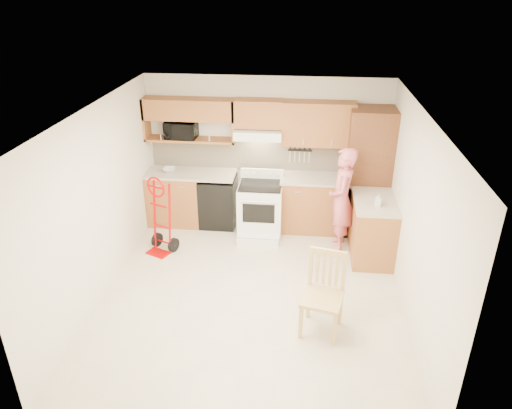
% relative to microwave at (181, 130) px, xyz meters
% --- Properties ---
extents(floor, '(4.00, 4.50, 0.02)m').
position_rel_microwave_xyz_m(floor, '(1.40, -2.08, -1.64)').
color(floor, beige).
rests_on(floor, ground).
extents(ceiling, '(4.00, 4.50, 0.02)m').
position_rel_microwave_xyz_m(ceiling, '(1.40, -2.08, 0.88)').
color(ceiling, white).
rests_on(ceiling, ground).
extents(wall_back, '(4.00, 0.02, 2.50)m').
position_rel_microwave_xyz_m(wall_back, '(1.40, 0.17, -0.38)').
color(wall_back, beige).
rests_on(wall_back, ground).
extents(wall_front, '(4.00, 0.02, 2.50)m').
position_rel_microwave_xyz_m(wall_front, '(1.40, -4.34, -0.38)').
color(wall_front, beige).
rests_on(wall_front, ground).
extents(wall_left, '(0.02, 4.50, 2.50)m').
position_rel_microwave_xyz_m(wall_left, '(-0.61, -2.08, -0.38)').
color(wall_left, beige).
rests_on(wall_left, ground).
extents(wall_right, '(0.02, 4.50, 2.50)m').
position_rel_microwave_xyz_m(wall_right, '(3.41, -2.08, -0.38)').
color(wall_right, beige).
rests_on(wall_right, ground).
extents(backsplash, '(3.92, 0.03, 0.55)m').
position_rel_microwave_xyz_m(backsplash, '(1.40, 0.15, -0.43)').
color(backsplash, beige).
rests_on(backsplash, wall_back).
extents(lower_cab_left, '(0.90, 0.60, 0.90)m').
position_rel_microwave_xyz_m(lower_cab_left, '(-0.15, -0.14, -1.18)').
color(lower_cab_left, '#9F5629').
rests_on(lower_cab_left, ground).
extents(dishwasher, '(0.60, 0.60, 0.85)m').
position_rel_microwave_xyz_m(dishwasher, '(0.60, -0.14, -1.21)').
color(dishwasher, black).
rests_on(dishwasher, ground).
extents(lower_cab_right, '(1.14, 0.60, 0.90)m').
position_rel_microwave_xyz_m(lower_cab_right, '(2.23, -0.14, -1.18)').
color(lower_cab_right, '#9F5629').
rests_on(lower_cab_right, ground).
extents(countertop_left, '(1.50, 0.63, 0.04)m').
position_rel_microwave_xyz_m(countertop_left, '(0.15, -0.13, -0.71)').
color(countertop_left, '#B7AE97').
rests_on(countertop_left, lower_cab_left).
extents(countertop_right, '(1.14, 0.63, 0.04)m').
position_rel_microwave_xyz_m(countertop_right, '(2.23, -0.13, -0.71)').
color(countertop_right, '#B7AE97').
rests_on(countertop_right, lower_cab_right).
extents(cab_return_right, '(0.60, 1.00, 0.90)m').
position_rel_microwave_xyz_m(cab_return_right, '(3.10, -0.94, -1.18)').
color(cab_return_right, '#9F5629').
rests_on(cab_return_right, ground).
extents(countertop_return, '(0.63, 1.00, 0.04)m').
position_rel_microwave_xyz_m(countertop_return, '(3.10, -0.94, -0.71)').
color(countertop_return, '#B7AE97').
rests_on(countertop_return, cab_return_right).
extents(pantry_tall, '(0.70, 0.60, 2.10)m').
position_rel_microwave_xyz_m(pantry_tall, '(3.05, -0.14, -0.58)').
color(pantry_tall, brown).
rests_on(pantry_tall, ground).
extents(upper_cab_left, '(1.50, 0.33, 0.34)m').
position_rel_microwave_xyz_m(upper_cab_left, '(0.15, 0.00, 0.35)').
color(upper_cab_left, '#9F5629').
rests_on(upper_cab_left, wall_back).
extents(upper_shelf_mw, '(1.50, 0.33, 0.04)m').
position_rel_microwave_xyz_m(upper_shelf_mw, '(0.15, 0.00, -0.16)').
color(upper_shelf_mw, '#9F5629').
rests_on(upper_shelf_mw, wall_back).
extents(upper_cab_center, '(0.76, 0.33, 0.44)m').
position_rel_microwave_xyz_m(upper_cab_center, '(1.28, 0.00, 0.31)').
color(upper_cab_center, '#9F5629').
rests_on(upper_cab_center, wall_back).
extents(upper_cab_right, '(1.14, 0.33, 0.70)m').
position_rel_microwave_xyz_m(upper_cab_right, '(2.23, 0.00, 0.17)').
color(upper_cab_right, '#9F5629').
rests_on(upper_cab_right, wall_back).
extents(range_hood, '(0.76, 0.46, 0.14)m').
position_rel_microwave_xyz_m(range_hood, '(1.28, -0.06, -0.00)').
color(range_hood, white).
rests_on(range_hood, wall_back).
extents(knife_strip, '(0.40, 0.05, 0.29)m').
position_rel_microwave_xyz_m(knife_strip, '(1.95, 0.12, -0.39)').
color(knife_strip, black).
rests_on(knife_strip, backsplash).
extents(microwave, '(0.52, 0.37, 0.28)m').
position_rel_microwave_xyz_m(microwave, '(0.00, 0.00, 0.00)').
color(microwave, black).
rests_on(microwave, upper_shelf_mw).
extents(range, '(0.71, 0.93, 1.04)m').
position_rel_microwave_xyz_m(range, '(1.35, -0.46, -1.11)').
color(range, white).
rests_on(range, ground).
extents(person, '(0.45, 0.64, 1.66)m').
position_rel_microwave_xyz_m(person, '(2.62, -0.74, -0.80)').
color(person, '#DC636F').
rests_on(person, ground).
extents(hand_truck, '(0.57, 0.55, 1.13)m').
position_rel_microwave_xyz_m(hand_truck, '(-0.13, -1.15, -1.06)').
color(hand_truck, '#B90403').
rests_on(hand_truck, ground).
extents(dining_chair, '(0.56, 0.60, 1.03)m').
position_rel_microwave_xyz_m(dining_chair, '(2.31, -2.76, -1.12)').
color(dining_chair, '#D9B569').
rests_on(dining_chair, ground).
extents(soap_bottle, '(0.10, 0.10, 0.19)m').
position_rel_microwave_xyz_m(soap_bottle, '(3.10, -1.12, -0.60)').
color(soap_bottle, white).
rests_on(soap_bottle, countertop_return).
extents(bowl, '(0.26, 0.26, 0.06)m').
position_rel_microwave_xyz_m(bowl, '(-0.21, -0.14, -0.66)').
color(bowl, white).
rests_on(bowl, countertop_left).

